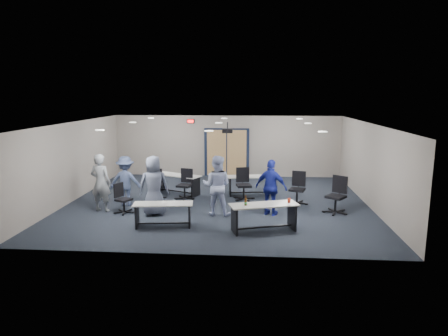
# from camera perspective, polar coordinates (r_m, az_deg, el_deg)

# --- Properties ---
(floor) EXTENTS (10.00, 10.00, 0.00)m
(floor) POSITION_cam_1_polar(r_m,az_deg,el_deg) (13.65, -0.91, -4.94)
(floor) COLOR black
(floor) RESTS_ON ground
(back_wall) EXTENTS (10.00, 0.04, 2.70)m
(back_wall) POSITION_cam_1_polar(r_m,az_deg,el_deg) (17.79, 0.39, 3.15)
(back_wall) COLOR gray
(back_wall) RESTS_ON floor
(front_wall) EXTENTS (10.00, 0.04, 2.70)m
(front_wall) POSITION_cam_1_polar(r_m,az_deg,el_deg) (8.98, -3.56, -4.29)
(front_wall) COLOR gray
(front_wall) RESTS_ON floor
(left_wall) EXTENTS (0.04, 9.00, 2.70)m
(left_wall) POSITION_cam_1_polar(r_m,az_deg,el_deg) (14.67, -20.77, 0.87)
(left_wall) COLOR gray
(left_wall) RESTS_ON floor
(right_wall) EXTENTS (0.04, 9.00, 2.70)m
(right_wall) POSITION_cam_1_polar(r_m,az_deg,el_deg) (13.83, 20.18, 0.35)
(right_wall) COLOR gray
(right_wall) RESTS_ON floor
(ceiling) EXTENTS (10.00, 9.00, 0.04)m
(ceiling) POSITION_cam_1_polar(r_m,az_deg,el_deg) (13.18, -0.95, 6.44)
(ceiling) COLOR silver
(ceiling) RESTS_ON back_wall
(double_door) EXTENTS (2.00, 0.07, 2.20)m
(double_door) POSITION_cam_1_polar(r_m,az_deg,el_deg) (17.79, 0.39, 2.17)
(double_door) COLOR black
(double_door) RESTS_ON back_wall
(exit_sign) EXTENTS (0.32, 0.07, 0.18)m
(exit_sign) POSITION_cam_1_polar(r_m,az_deg,el_deg) (17.80, -4.79, 6.68)
(exit_sign) COLOR black
(exit_sign) RESTS_ON back_wall
(ceiling_projector) EXTENTS (0.35, 0.32, 0.37)m
(ceiling_projector) POSITION_cam_1_polar(r_m,az_deg,el_deg) (13.68, 0.50, 5.35)
(ceiling_projector) COLOR black
(ceiling_projector) RESTS_ON ceiling
(ceiling_can_lights) EXTENTS (6.24, 5.74, 0.02)m
(ceiling_can_lights) POSITION_cam_1_polar(r_m,az_deg,el_deg) (13.44, -0.85, 6.39)
(ceiling_can_lights) COLOR silver
(ceiling_can_lights) RESTS_ON ceiling
(table_front_left) EXTENTS (1.69, 0.74, 0.66)m
(table_front_left) POSITION_cam_1_polar(r_m,az_deg,el_deg) (11.26, -8.68, -6.04)
(table_front_left) COLOR beige
(table_front_left) RESTS_ON floor
(table_front_right) EXTENTS (1.93, 1.12, 1.02)m
(table_front_right) POSITION_cam_1_polar(r_m,az_deg,el_deg) (10.82, 5.70, -6.31)
(table_front_right) COLOR beige
(table_front_right) RESTS_ON floor
(table_back_left) EXTENTS (1.87, 1.28, 0.72)m
(table_back_left) POSITION_cam_1_polar(r_m,az_deg,el_deg) (14.77, -6.67, -1.83)
(table_back_left) COLOR beige
(table_back_left) RESTS_ON floor
(table_back_right) EXTENTS (1.79, 0.81, 0.70)m
(table_back_right) POSITION_cam_1_polar(r_m,az_deg,el_deg) (14.57, 3.87, -2.02)
(table_back_right) COLOR beige
(table_back_right) RESTS_ON floor
(chair_back_a) EXTENTS (0.74, 0.74, 1.03)m
(chair_back_a) POSITION_cam_1_polar(r_m,az_deg,el_deg) (14.22, -9.72, -2.31)
(chair_back_a) COLOR black
(chair_back_a) RESTS_ON floor
(chair_back_b) EXTENTS (0.81, 0.81, 1.06)m
(chair_back_b) POSITION_cam_1_polar(r_m,az_deg,el_deg) (14.02, -5.68, -2.34)
(chair_back_b) COLOR black
(chair_back_b) RESTS_ON floor
(chair_back_c) EXTENTS (0.83, 0.83, 1.11)m
(chair_back_c) POSITION_cam_1_polar(r_m,az_deg,el_deg) (13.88, 2.85, -2.32)
(chair_back_c) COLOR black
(chair_back_c) RESTS_ON floor
(chair_back_d) EXTENTS (0.86, 0.86, 1.09)m
(chair_back_d) POSITION_cam_1_polar(r_m,az_deg,el_deg) (13.53, 10.41, -2.87)
(chair_back_d) COLOR black
(chair_back_d) RESTS_ON floor
(chair_loose_left) EXTENTS (0.78, 0.78, 0.93)m
(chair_loose_left) POSITION_cam_1_polar(r_m,az_deg,el_deg) (12.73, -14.14, -4.24)
(chair_loose_left) COLOR black
(chair_loose_left) RESTS_ON floor
(chair_loose_right) EXTENTS (1.01, 1.01, 1.15)m
(chair_loose_right) POSITION_cam_1_polar(r_m,az_deg,el_deg) (12.77, 15.68, -3.76)
(chair_loose_right) COLOR black
(chair_loose_right) RESTS_ON floor
(person_gray) EXTENTS (0.73, 0.54, 1.83)m
(person_gray) POSITION_cam_1_polar(r_m,az_deg,el_deg) (13.04, -17.20, -2.01)
(person_gray) COLOR gray
(person_gray) RESTS_ON floor
(person_plaid) EXTENTS (1.00, 0.77, 1.83)m
(person_plaid) POSITION_cam_1_polar(r_m,az_deg,el_deg) (12.24, -9.98, -2.50)
(person_plaid) COLOR #535A72
(person_plaid) RESTS_ON floor
(person_lightblue) EXTENTS (0.97, 0.80, 1.83)m
(person_lightblue) POSITION_cam_1_polar(r_m,az_deg,el_deg) (12.08, -1.05, -2.52)
(person_lightblue) COLOR #ACB8E3
(person_lightblue) RESTS_ON floor
(person_navy) EXTENTS (1.08, 0.79, 1.71)m
(person_navy) POSITION_cam_1_polar(r_m,az_deg,el_deg) (12.16, 6.76, -2.79)
(person_navy) COLOR navy
(person_navy) RESTS_ON floor
(person_back) EXTENTS (1.09, 0.65, 1.64)m
(person_back) POSITION_cam_1_polar(r_m,az_deg,el_deg) (13.53, -13.87, -1.81)
(person_back) COLOR #425178
(person_back) RESTS_ON floor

